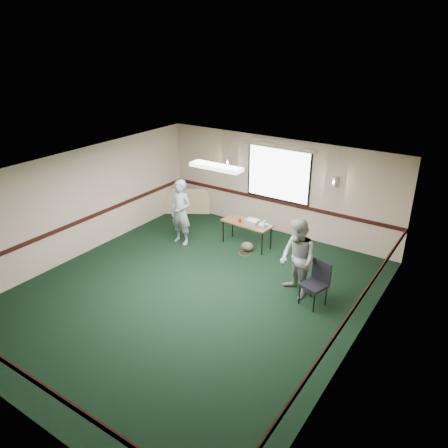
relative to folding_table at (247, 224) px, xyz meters
The scene contains 13 objects.
ground 2.78m from the folding_table, 85.49° to the right, with size 8.00×8.00×0.00m, color black.
room_shell 1.14m from the folding_table, 69.79° to the right, with size 8.00×8.02×8.00m.
folding_table is the anchor object (origin of this frame).
projector 0.18m from the folding_table, ahead, with size 0.33×0.28×0.11m, color gray.
game_console 0.46m from the folding_table, ahead, with size 0.20×0.16×0.05m, color silver.
red_cup 0.22m from the folding_table, 147.56° to the right, with size 0.08×0.08×0.11m, color #B30B19.
water_bottle 0.58m from the folding_table, ahead, with size 0.06×0.06×0.21m, color #8DC1E7.
duffel_bag 0.59m from the folding_table, 53.91° to the right, with size 0.34×0.26×0.24m, color brown.
cable_coil 0.77m from the folding_table, 63.08° to the right, with size 0.33×0.33×0.02m, color red.
folded_table 2.94m from the folding_table, 162.16° to the left, with size 1.53×0.07×0.79m, color tan.
conference_chair 3.01m from the folding_table, 30.03° to the right, with size 0.58×0.59×0.95m.
person_left 1.78m from the folding_table, 152.38° to the right, with size 0.65×0.43×1.78m, color #3E648A.
person_right 2.58m from the folding_table, 34.51° to the right, with size 0.85×0.66×1.76m, color #728EB2.
Camera 1 is at (5.11, -6.35, 5.29)m, focal length 35.00 mm.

